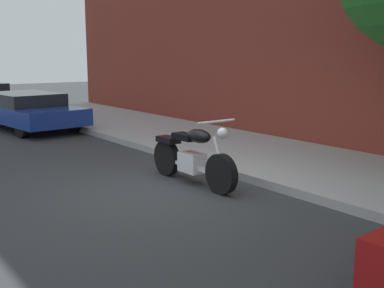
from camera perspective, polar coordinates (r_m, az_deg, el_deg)
name	(u,v)px	position (r m, az deg, el deg)	size (l,w,h in m)	color
ground_plane	(163,191)	(7.57, -3.47, -5.59)	(60.00, 60.00, 0.00)	#303335
sidewalk	(293,162)	(9.47, 11.86, -2.08)	(25.35, 3.21, 0.14)	#9D9D9D
motorcycle	(192,157)	(7.87, 0.02, -1.55)	(2.10, 0.70, 1.12)	black
parked_car_blue	(27,110)	(14.59, -18.93, 3.86)	(4.39, 2.17, 1.03)	black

